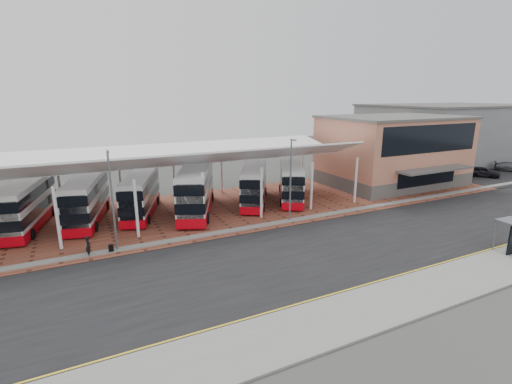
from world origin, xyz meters
TOP-DOWN VIEW (x-y plane):
  - ground at (0.00, 0.00)m, footprint 140.00×140.00m
  - road at (0.00, -1.00)m, footprint 120.00×14.00m
  - forecourt at (2.00, 13.00)m, footprint 72.00×16.00m
  - sidewalk at (0.00, -9.00)m, footprint 120.00×4.00m
  - north_kerb at (0.00, 6.20)m, footprint 120.00×0.80m
  - carpark_surface at (44.00, 10.00)m, footprint 22.00×10.00m
  - yellow_line_near at (0.00, -7.00)m, footprint 120.00×0.12m
  - yellow_line_far at (0.00, -6.70)m, footprint 120.00×0.12m
  - canopy at (-6.00, 13.94)m, footprint 37.00×11.63m
  - terminal at (23.00, 13.92)m, footprint 18.40×14.40m
  - warehouse at (48.00, 24.00)m, footprint 30.50×20.50m
  - lamp_west at (-14.00, 6.27)m, footprint 0.16×0.90m
  - lamp_east at (2.00, 6.27)m, footprint 0.16×0.90m
  - bus_0 at (-20.71, 15.31)m, footprint 4.57×10.88m
  - bus_1 at (-15.63, 15.01)m, footprint 4.78×10.81m
  - bus_2 at (-10.61, 14.81)m, footprint 5.54×10.27m
  - bus_3 at (-5.26, 13.07)m, footprint 7.12×11.91m
  - bus_4 at (1.64, 13.48)m, footprint 7.13×10.19m
  - bus_5 at (6.14, 12.93)m, footprint 7.05×10.20m
  - pedestrian at (-16.06, 6.00)m, footprint 0.51×0.67m
  - suitcase at (-14.48, 6.00)m, footprint 0.37×0.27m
  - carpark_car_a at (38.30, 10.61)m, footprint 4.10×4.72m
  - carpark_car_b at (46.58, 11.28)m, footprint 4.45×5.05m

SIDE VIEW (x-z plane):
  - ground at x=0.00m, z-range 0.00..0.00m
  - road at x=0.00m, z-range 0.00..0.02m
  - yellow_line_near at x=0.00m, z-range 0.02..0.03m
  - yellow_line_far at x=0.00m, z-range 0.02..0.03m
  - forecourt at x=2.00m, z-range 0.00..0.06m
  - carpark_surface at x=44.00m, z-range 0.00..0.08m
  - sidewalk at x=0.00m, z-range 0.00..0.14m
  - north_kerb at x=0.00m, z-range 0.00..0.14m
  - suitcase at x=-14.48m, z-range 0.06..0.70m
  - carpark_car_b at x=46.58m, z-range 0.08..1.48m
  - carpark_car_a at x=38.30m, z-range 0.08..1.61m
  - pedestrian at x=-16.06m, z-range 0.06..1.70m
  - bus_2 at x=-10.61m, z-range 0.05..4.20m
  - bus_5 at x=6.14m, z-range 0.05..4.30m
  - bus_4 at x=1.64m, z-range 0.05..4.31m
  - bus_1 at x=-15.63m, z-range 0.05..4.39m
  - bus_0 at x=-20.71m, z-range 0.05..4.42m
  - bus_3 at x=-5.26m, z-range 0.04..4.90m
  - lamp_west at x=-14.00m, z-range 0.32..8.40m
  - lamp_east at x=2.00m, z-range 0.32..8.40m
  - terminal at x=23.00m, z-range 0.03..9.28m
  - warehouse at x=48.00m, z-range 0.03..10.28m
  - canopy at x=-6.00m, z-range 2.26..9.33m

